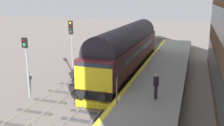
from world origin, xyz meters
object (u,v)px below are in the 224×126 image
object	(u,v)px
signal_post_mid	(26,61)
diesel_locomotive	(127,49)
waiting_passenger	(156,84)
signal_post_far	(71,39)
platform_number_sign	(117,82)

from	to	relation	value
signal_post_mid	diesel_locomotive	bearing A→B (deg)	58.16
signal_post_mid	waiting_passenger	distance (m)	9.22
signal_post_mid	signal_post_far	world-z (taller)	signal_post_far
signal_post_far	platform_number_sign	bearing A→B (deg)	-49.46
signal_post_mid	signal_post_far	xyz separation A→B (m)	(0.00, 7.06, 0.51)
signal_post_far	waiting_passenger	xyz separation A→B (m)	(9.19, -6.82, -1.30)
waiting_passenger	platform_number_sign	bearing A→B (deg)	141.49
platform_number_sign	waiting_passenger	bearing A→B (deg)	34.62
diesel_locomotive	signal_post_mid	bearing A→B (deg)	-121.84
waiting_passenger	signal_post_mid	bearing A→B (deg)	108.36
signal_post_mid	waiting_passenger	bearing A→B (deg)	1.49
diesel_locomotive	signal_post_far	xyz separation A→B (m)	(-5.18, -1.28, 0.82)
signal_post_far	platform_number_sign	distance (m)	10.93
diesel_locomotive	waiting_passenger	world-z (taller)	diesel_locomotive
diesel_locomotive	signal_post_mid	size ratio (longest dim) A/B	3.92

